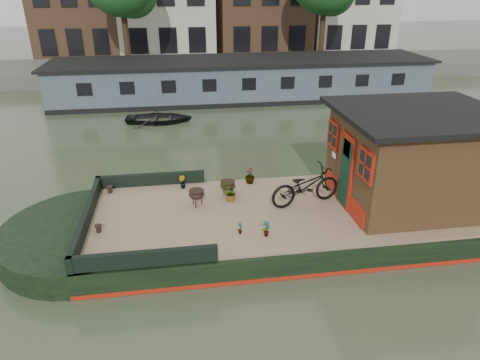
{
  "coord_description": "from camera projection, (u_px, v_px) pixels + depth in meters",
  "views": [
    {
      "loc": [
        -3.63,
        -9.25,
        5.89
      ],
      "look_at": [
        -2.17,
        0.5,
        1.3
      ],
      "focal_mm": 32.0,
      "sensor_mm": 36.0,
      "label": 1
    }
  ],
  "objects": [
    {
      "name": "brazier_front",
      "position": [
        197.0,
        198.0,
        10.91
      ],
      "size": [
        0.45,
        0.45,
        0.44
      ],
      "primitive_type": null,
      "rotation": [
        0.0,
        0.0,
        0.11
      ],
      "color": "black",
      "rests_on": "houseboat_deck"
    },
    {
      "name": "bollard_stbd",
      "position": [
        98.0,
        229.0,
        9.79
      ],
      "size": [
        0.17,
        0.17,
        0.19
      ],
      "primitive_type": "cylinder",
      "color": "black",
      "rests_on": "houseboat_deck"
    },
    {
      "name": "houseboat_deck",
      "position": [
        326.0,
        207.0,
        11.0
      ],
      "size": [
        11.8,
        3.8,
        0.05
      ],
      "primitive_type": "cube",
      "color": "#8D7057",
      "rests_on": "houseboat_hull"
    },
    {
      "name": "potted_plant_e",
      "position": [
        240.0,
        228.0,
        9.72
      ],
      "size": [
        0.17,
        0.19,
        0.29
      ],
      "primitive_type": "imported",
      "rotation": [
        0.0,
        0.0,
        1.02
      ],
      "color": "#9D632E",
      "rests_on": "houseboat_deck"
    },
    {
      "name": "potted_plant_b",
      "position": [
        182.0,
        182.0,
        11.87
      ],
      "size": [
        0.25,
        0.25,
        0.35
      ],
      "primitive_type": "imported",
      "rotation": [
        0.0,
        0.0,
        2.35
      ],
      "color": "brown",
      "rests_on": "houseboat_deck"
    },
    {
      "name": "bollard_port",
      "position": [
        110.0,
        189.0,
        11.63
      ],
      "size": [
        0.17,
        0.17,
        0.2
      ],
      "primitive_type": "cylinder",
      "color": "black",
      "rests_on": "houseboat_deck"
    },
    {
      "name": "potted_plant_d",
      "position": [
        250.0,
        175.0,
        12.14
      ],
      "size": [
        0.28,
        0.28,
        0.48
      ],
      "primitive_type": "imported",
      "rotation": [
        0.0,
        0.0,
        4.77
      ],
      "color": "brown",
      "rests_on": "houseboat_deck"
    },
    {
      "name": "cabin",
      "position": [
        414.0,
        157.0,
        10.77
      ],
      "size": [
        4.0,
        3.5,
        2.42
      ],
      "color": "black",
      "rests_on": "houseboat_deck"
    },
    {
      "name": "bicycle",
      "position": [
        306.0,
        186.0,
        10.9
      ],
      "size": [
        2.02,
        1.1,
        1.01
      ],
      "primitive_type": "imported",
      "rotation": [
        0.0,
        0.0,
        1.81
      ],
      "color": "black",
      "rests_on": "houseboat_deck"
    },
    {
      "name": "far_houseboat",
      "position": [
        243.0,
        80.0,
        23.41
      ],
      "size": [
        20.4,
        4.4,
        2.11
      ],
      "color": "#4E5B68",
      "rests_on": "ground"
    },
    {
      "name": "potted_plant_c",
      "position": [
        230.0,
        193.0,
        11.14
      ],
      "size": [
        0.43,
        0.38,
        0.46
      ],
      "primitive_type": "imported",
      "rotation": [
        0.0,
        0.0,
        3.17
      ],
      "color": "#A5672F",
      "rests_on": "houseboat_deck"
    },
    {
      "name": "ground",
      "position": [
        324.0,
        227.0,
        11.27
      ],
      "size": [
        120.0,
        120.0,
        0.0
      ],
      "primitive_type": "plane",
      "color": "#2B3824",
      "rests_on": "ground"
    },
    {
      "name": "brazier_rear",
      "position": [
        228.0,
        189.0,
        11.39
      ],
      "size": [
        0.47,
        0.47,
        0.44
      ],
      "primitive_type": null,
      "rotation": [
        0.0,
        0.0,
        -0.16
      ],
      "color": "black",
      "rests_on": "houseboat_deck"
    },
    {
      "name": "bow_bulwark",
      "position": [
        124.0,
        214.0,
        10.24
      ],
      "size": [
        3.0,
        4.0,
        0.35
      ],
      "color": "black",
      "rests_on": "houseboat_deck"
    },
    {
      "name": "dinghy",
      "position": [
        159.0,
        115.0,
        19.59
      ],
      "size": [
        3.22,
        2.43,
        0.63
      ],
      "primitive_type": "imported",
      "rotation": [
        0.0,
        0.0,
        1.48
      ],
      "color": "black",
      "rests_on": "ground"
    },
    {
      "name": "quay",
      "position": [
        228.0,
        68.0,
        29.46
      ],
      "size": [
        60.0,
        6.0,
        0.9
      ],
      "primitive_type": "cube",
      "color": "#47443F",
      "rests_on": "ground"
    },
    {
      "name": "potted_plant_a",
      "position": [
        266.0,
        229.0,
        9.6
      ],
      "size": [
        0.25,
        0.23,
        0.39
      ],
      "primitive_type": "imported",
      "rotation": [
        0.0,
        0.0,
        0.54
      ],
      "color": "#A05B2D",
      "rests_on": "houseboat_deck"
    },
    {
      "name": "houseboat_hull",
      "position": [
        275.0,
        222.0,
        10.97
      ],
      "size": [
        14.01,
        4.02,
        0.6
      ],
      "color": "black",
      "rests_on": "ground"
    }
  ]
}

